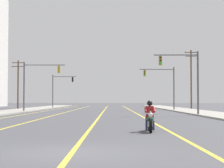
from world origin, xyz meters
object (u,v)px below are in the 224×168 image
object	(u,v)px
utility_pole_left_far	(18,82)
traffic_signal_near_left	(36,79)
traffic_signal_mid_left	(60,86)
utility_pole_right_far	(191,77)
traffic_signal_near_right	(186,73)
traffic_signal_mid_right	(164,82)
motorcycle_with_rider	(150,119)

from	to	relation	value
utility_pole_left_far	traffic_signal_near_left	bearing A→B (deg)	-71.10
traffic_signal_mid_left	utility_pole_right_far	distance (m)	24.16
traffic_signal_near_right	utility_pole_left_far	bearing A→B (deg)	126.74
utility_pole_left_far	utility_pole_right_far	bearing A→B (deg)	-1.64
traffic_signal_mid_right	traffic_signal_near_right	bearing A→B (deg)	-90.93
motorcycle_with_rider	traffic_signal_mid_left	size ratio (longest dim) A/B	0.35
traffic_signal_near_left	traffic_signal_mid_right	size ratio (longest dim) A/B	1.00
traffic_signal_near_left	utility_pole_right_far	world-z (taller)	utility_pole_right_far
motorcycle_with_rider	traffic_signal_mid_right	distance (m)	39.28
utility_pole_right_far	utility_pole_left_far	size ratio (longest dim) A/B	1.20
motorcycle_with_rider	traffic_signal_near_left	size ratio (longest dim) A/B	0.35
motorcycle_with_rider	traffic_signal_near_right	bearing A→B (deg)	75.23
traffic_signal_near_right	traffic_signal_mid_left	distance (m)	40.22
traffic_signal_mid_left	utility_pole_left_far	xyz separation A→B (m)	(-6.51, -5.20, 0.48)
traffic_signal_near_right	traffic_signal_near_left	world-z (taller)	same
traffic_signal_mid_right	traffic_signal_near_left	bearing A→B (deg)	-156.67
traffic_signal_mid_left	utility_pole_right_far	size ratio (longest dim) A/B	0.62
motorcycle_with_rider	utility_pole_right_far	xyz separation A→B (m)	(11.79, 50.58, 4.81)
traffic_signal_mid_right	traffic_signal_mid_left	xyz separation A→B (m)	(-17.17, 17.91, -0.04)
traffic_signal_near_right	utility_pole_right_far	distance (m)	31.17
traffic_signal_near_left	utility_pole_left_far	xyz separation A→B (m)	(-6.84, 19.97, 0.43)
motorcycle_with_rider	traffic_signal_near_left	distance (m)	33.59
traffic_signal_mid_left	utility_pole_left_far	size ratio (longest dim) A/B	0.74
traffic_signal_near_right	utility_pole_left_far	world-z (taller)	utility_pole_left_far
motorcycle_with_rider	traffic_signal_mid_right	xyz separation A→B (m)	(5.61, 38.72, 3.52)
traffic_signal_near_left	traffic_signal_mid_right	bearing A→B (deg)	23.33
traffic_signal_mid_right	traffic_signal_mid_left	world-z (taller)	same
motorcycle_with_rider	utility_pole_right_far	distance (m)	52.15
traffic_signal_mid_left	utility_pole_right_far	xyz separation A→B (m)	(23.35, -6.05, 1.33)
motorcycle_with_rider	traffic_signal_near_right	size ratio (longest dim) A/B	0.35
traffic_signal_near_right	traffic_signal_near_left	size ratio (longest dim) A/B	1.00
traffic_signal_mid_right	utility_pole_right_far	bearing A→B (deg)	62.46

